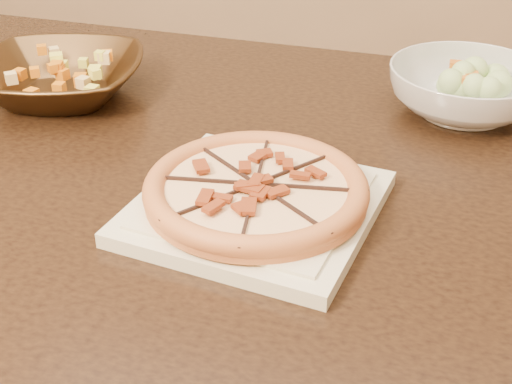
# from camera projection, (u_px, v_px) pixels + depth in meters

# --- Properties ---
(dining_table) EXTENTS (1.47, 1.02, 0.75)m
(dining_table) POSITION_uv_depth(u_px,v_px,m) (196.00, 216.00, 1.01)
(dining_table) COLOR black
(dining_table) RESTS_ON floor
(plate) EXTENTS (0.31, 0.31, 0.02)m
(plate) POSITION_uv_depth(u_px,v_px,m) (256.00, 206.00, 0.82)
(plate) COLOR beige
(plate) RESTS_ON dining_table
(pizza) EXTENTS (0.26, 0.26, 0.03)m
(pizza) POSITION_uv_depth(u_px,v_px,m) (256.00, 189.00, 0.81)
(pizza) COLOR #BC6A3F
(pizza) RESTS_ON plate
(bronze_bowl) EXTENTS (0.29, 0.29, 0.06)m
(bronze_bowl) POSITION_uv_depth(u_px,v_px,m) (60.00, 79.00, 1.10)
(bronze_bowl) COLOR #462F19
(bronze_bowl) RESTS_ON dining_table
(mixed_dish) EXTENTS (0.11, 0.13, 0.03)m
(mixed_dish) POSITION_uv_depth(u_px,v_px,m) (54.00, 51.00, 1.07)
(mixed_dish) COLOR #E1B970
(mixed_dish) RESTS_ON bronze_bowl
(salad_bowl) EXTENTS (0.29, 0.29, 0.07)m
(salad_bowl) POSITION_uv_depth(u_px,v_px,m) (465.00, 90.00, 1.05)
(salad_bowl) COLOR silver
(salad_bowl) RESTS_ON dining_table
(salad) EXTENTS (0.09, 0.12, 0.04)m
(salad) POSITION_uv_depth(u_px,v_px,m) (471.00, 56.00, 1.02)
(salad) COLOR #BFD68F
(salad) RESTS_ON salad_bowl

